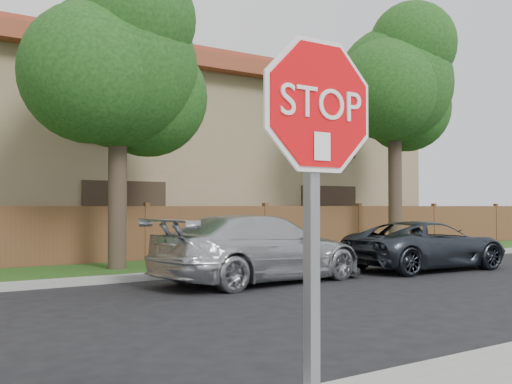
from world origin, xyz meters
TOP-DOWN VIEW (x-y plane):
  - far_curb at (0.00, 8.15)m, footprint 70.00×0.30m
  - grass_strip at (0.00, 9.80)m, footprint 70.00×3.00m
  - tree_mid at (2.52, 9.57)m, footprint 4.80×3.90m
  - tree_right at (12.02, 9.57)m, footprint 4.80×3.90m
  - stop_sign at (-0.70, -1.48)m, footprint 1.01×0.13m
  - sedan_right at (4.41, 6.45)m, footprint 5.08×2.49m
  - sedan_far_right at (9.32, 6.17)m, footprint 4.51×2.28m

SIDE VIEW (x-z plane):
  - grass_strip at x=0.00m, z-range 0.00..0.12m
  - far_curb at x=0.00m, z-range 0.00..0.15m
  - sedan_far_right at x=9.32m, z-range 0.00..1.22m
  - sedan_right at x=4.41m, z-range 0.00..1.42m
  - stop_sign at x=-0.70m, z-range 0.55..3.11m
  - tree_mid at x=2.52m, z-range 1.20..8.55m
  - tree_right at x=12.02m, z-range 1.47..9.67m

